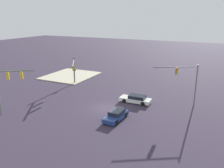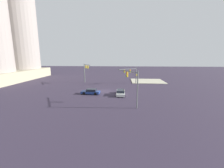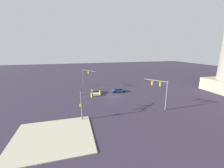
{
  "view_description": "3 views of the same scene",
  "coord_description": "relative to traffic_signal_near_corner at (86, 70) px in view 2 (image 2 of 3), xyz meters",
  "views": [
    {
      "loc": [
        -14.43,
        27.65,
        12.96
      ],
      "look_at": [
        -0.05,
        -1.98,
        3.2
      ],
      "focal_mm": 36.98,
      "sensor_mm": 36.0,
      "label": 1
    },
    {
      "loc": [
        -33.86,
        -4.5,
        8.38
      ],
      "look_at": [
        1.29,
        -1.92,
        1.64
      ],
      "focal_mm": 22.49,
      "sensor_mm": 36.0,
      "label": 2
    },
    {
      "loc": [
        35.53,
        -10.07,
        12.36
      ],
      "look_at": [
        0.68,
        -0.37,
        3.52
      ],
      "focal_mm": 22.71,
      "sensor_mm": 36.0,
      "label": 3
    }
  ],
  "objects": [
    {
      "name": "ground_plane",
      "position": [
        -11.04,
        -7.41,
        -4.33
      ],
      "size": [
        197.05,
        197.05,
        0.0
      ],
      "primitive_type": "plane",
      "color": "#32293A"
    },
    {
      "name": "sidewalk_corner",
      "position": [
        4.81,
        -20.82,
        -4.26
      ],
      "size": [
        10.02,
        11.19,
        0.15
      ],
      "primitive_type": "cube",
      "color": "#B8B399",
      "rests_on": "ground"
    },
    {
      "name": "traffic_signal_opposite_side",
      "position": [
        -21.03,
        -13.59,
        0.08
      ],
      "size": [
        5.73,
        3.52,
        6.25
      ],
      "rotation": [
        0.0,
        0.0,
        0.54
      ],
      "color": "slate",
      "rests_on": "ground"
    },
    {
      "name": "traffic_signal_near_corner",
      "position": [
        0.0,
        0.0,
        0.0
      ],
      "size": [
        4.28,
        3.13,
        6.29
      ],
      "rotation": [
        0.0,
        0.0,
        -2.52
      ],
      "color": "#5E655F",
      "rests_on": "ground"
    },
    {
      "name": "sedan_car_waiting_far",
      "position": [
        -14.13,
        -11.6,
        -3.76
      ],
      "size": [
        4.85,
        1.97,
        1.21
      ],
      "rotation": [
        0.0,
        0.0,
        0.01
      ],
      "color": "silver",
      "rests_on": "ground"
    },
    {
      "name": "traffic_signal_cross_street",
      "position": [
        -0.35,
        -14.94,
        -0.73
      ],
      "size": [
        3.79,
        5.85,
        5.26
      ],
      "rotation": [
        0.0,
        0.0,
        2.15
      ],
      "color": "#5D5F62",
      "rests_on": "ground"
    },
    {
      "name": "sedan_car_approaching",
      "position": [
        -13.93,
        -4.75,
        -3.76
      ],
      "size": [
        2.01,
        4.34,
        1.21
      ],
      "rotation": [
        0.0,
        0.0,
        1.51
      ],
      "color": "navy",
      "rests_on": "ground"
    }
  ]
}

